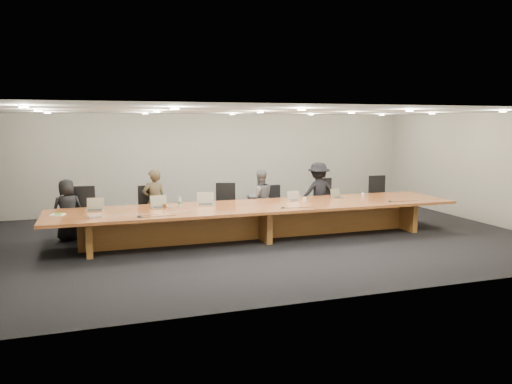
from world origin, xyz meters
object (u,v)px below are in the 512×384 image
(chair_mid_left, at_px, (225,206))
(water_bottle, at_px, (180,203))
(chair_far_left, at_px, (83,212))
(person_b, at_px, (154,202))
(mic_right, at_px, (390,201))
(chair_right, at_px, (328,200))
(paper_cup_far, at_px, (363,195))
(person_d, at_px, (318,193))
(laptop_c, at_px, (206,199))
(laptop_b, at_px, (160,202))
(chair_left, at_px, (147,210))
(person_c, at_px, (260,199))
(laptop_a, at_px, (95,205))
(conference_table, at_px, (260,215))
(chair_far_right, at_px, (381,197))
(chair_mid_right, at_px, (276,205))
(laptop_d, at_px, (295,196))
(person_a, at_px, (67,210))
(paper_cup_near, at_px, (305,200))
(mic_left, at_px, (139,216))
(av_box, at_px, (95,217))
(amber_mug, at_px, (164,206))
(mic_center, at_px, (283,208))
(laptop_e, at_px, (338,193))

(chair_mid_left, bearing_deg, water_bottle, -123.40)
(chair_far_left, distance_m, person_b, 1.57)
(chair_mid_left, bearing_deg, mic_right, -6.41)
(chair_right, distance_m, paper_cup_far, 1.09)
(person_d, bearing_deg, laptop_c, 15.03)
(laptop_b, bearing_deg, chair_left, 94.81)
(person_c, distance_m, laptop_a, 3.96)
(conference_table, relative_size, chair_right, 7.99)
(conference_table, relative_size, chair_far_right, 7.83)
(chair_mid_right, relative_size, laptop_d, 3.49)
(chair_left, distance_m, person_a, 1.70)
(chair_far_left, distance_m, paper_cup_near, 4.96)
(chair_far_left, height_order, chair_left, chair_far_left)
(laptop_d, distance_m, mic_left, 3.75)
(chair_left, height_order, person_a, person_a)
(person_b, distance_m, av_box, 2.07)
(chair_far_left, xyz_separation_m, av_box, (0.24, -1.62, 0.18))
(paper_cup_far, bearing_deg, chair_far_right, 39.90)
(chair_left, relative_size, mic_left, 9.01)
(chair_right, relative_size, laptop_b, 3.24)
(person_c, xyz_separation_m, amber_mug, (-2.47, -0.97, 0.09))
(chair_far_right, bearing_deg, laptop_a, -170.78)
(chair_far_left, height_order, paper_cup_far, chair_far_left)
(paper_cup_far, bearing_deg, conference_table, -172.25)
(water_bottle, bearing_deg, chair_mid_left, 37.34)
(laptop_b, bearing_deg, av_box, -160.72)
(chair_far_right, relative_size, amber_mug, 11.72)
(chair_mid_right, xyz_separation_m, laptop_c, (-2.01, -0.93, 0.39))
(person_a, bearing_deg, laptop_b, 137.79)
(laptop_c, height_order, paper_cup_near, laptop_c)
(conference_table, bearing_deg, person_a, 163.71)
(conference_table, height_order, chair_mid_right, chair_mid_right)
(laptop_c, distance_m, mic_left, 1.81)
(laptop_c, xyz_separation_m, mic_center, (1.47, -0.90, -0.13))
(chair_mid_right, xyz_separation_m, mic_right, (2.12, -1.78, 0.26))
(person_d, bearing_deg, laptop_d, 39.98)
(amber_mug, bearing_deg, mic_right, -8.03)
(person_b, relative_size, amber_mug, 15.33)
(laptop_e, bearing_deg, chair_mid_left, 146.98)
(laptop_b, distance_m, laptop_e, 4.26)
(laptop_d, relative_size, paper_cup_far, 3.16)
(laptop_a, distance_m, laptop_b, 1.33)
(person_d, relative_size, mic_right, 14.82)
(person_d, height_order, av_box, person_d)
(person_a, bearing_deg, paper_cup_near, 150.86)
(laptop_b, distance_m, water_bottle, 0.41)
(paper_cup_near, height_order, mic_right, paper_cup_near)
(mic_center, distance_m, mic_right, 2.66)
(laptop_e, xyz_separation_m, paper_cup_near, (-1.01, -0.31, -0.06))
(laptop_a, xyz_separation_m, water_bottle, (1.73, -0.14, -0.03))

